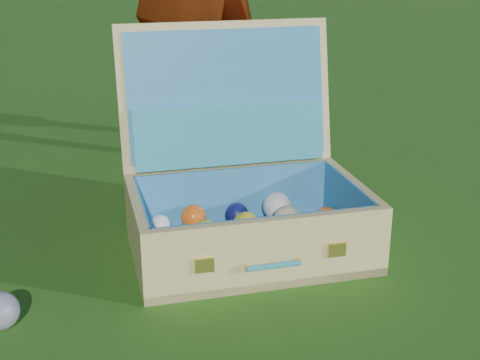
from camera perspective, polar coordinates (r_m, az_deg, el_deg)
The scene contains 3 objects.
ground at distance 1.61m, azimuth -0.94°, elevation -6.65°, with size 60.00×60.00×0.00m, color #215114.
stray_ball at distance 1.41m, azimuth -19.83°, elevation -10.47°, with size 0.08×0.08×0.08m, color #385A93.
suitcase at distance 1.64m, azimuth 0.10°, elevation -0.51°, with size 0.58×0.52×0.52m.
Camera 1 is at (-0.41, -1.38, 0.73)m, focal length 50.00 mm.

